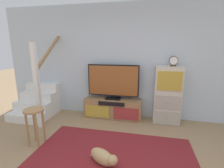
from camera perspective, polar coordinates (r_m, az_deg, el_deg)
back_wall at (r=3.98m, az=5.38°, el=7.67°), size 6.40×0.12×2.70m
area_rug at (r=2.73m, az=-0.46°, el=-25.86°), size 2.60×1.80×0.01m
media_console at (r=4.03m, az=0.30°, el=-8.55°), size 1.38×0.38×0.47m
television at (r=3.85m, az=0.38°, el=1.01°), size 1.22×0.22×0.84m
side_cabinet at (r=3.86m, az=18.89°, el=-3.75°), size 0.58×0.38×1.31m
desk_clock at (r=3.71m, az=20.80°, el=7.51°), size 0.19×0.08×0.22m
staircase at (r=4.76m, az=-23.21°, el=-4.51°), size 1.00×1.36×2.20m
bar_stool_near at (r=3.19m, az=-25.58°, el=-10.79°), size 0.34×0.34×0.67m
dog at (r=2.65m, az=-3.03°, el=-24.28°), size 0.50×0.39×0.23m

